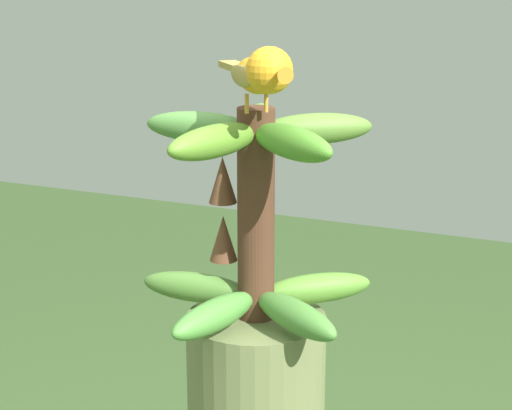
# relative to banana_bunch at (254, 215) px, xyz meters

# --- Properties ---
(banana_bunch) EXTENTS (0.31, 0.31, 0.27)m
(banana_bunch) POSITION_rel_banana_bunch_xyz_m (0.00, 0.00, 0.00)
(banana_bunch) COLOR #4C2D1E
(banana_bunch) RESTS_ON banana_tree
(perched_bird) EXTENTS (0.15, 0.16, 0.08)m
(perched_bird) POSITION_rel_banana_bunch_xyz_m (0.03, -0.04, 0.19)
(perched_bird) COLOR #C68933
(perched_bird) RESTS_ON banana_bunch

